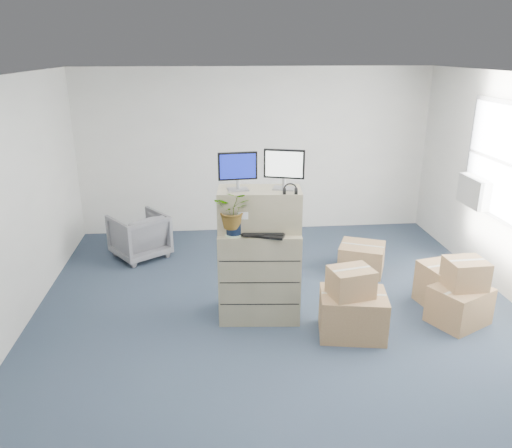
# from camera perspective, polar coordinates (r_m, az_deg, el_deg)

# --- Properties ---
(ground) EXTENTS (7.00, 7.00, 0.00)m
(ground) POSITION_cam_1_polar(r_m,az_deg,el_deg) (5.86, 3.29, -12.19)
(ground) COLOR #243042
(ground) RESTS_ON ground
(wall_back) EXTENTS (6.00, 0.02, 2.80)m
(wall_back) POSITION_cam_1_polar(r_m,az_deg,el_deg) (8.63, -0.08, 8.29)
(wall_back) COLOR silver
(wall_back) RESTS_ON ground
(ac_unit) EXTENTS (0.24, 0.60, 0.40)m
(ac_unit) POSITION_cam_1_polar(r_m,az_deg,el_deg) (7.55, 23.86, 3.42)
(ac_unit) COLOR silver
(ac_unit) RESTS_ON wall_right
(filing_cabinet_lower) EXTENTS (0.99, 0.66, 1.10)m
(filing_cabinet_lower) POSITION_cam_1_polar(r_m,az_deg,el_deg) (5.93, 0.38, -5.69)
(filing_cabinet_lower) COLOR gray
(filing_cabinet_lower) RESTS_ON ground
(filing_cabinet_upper) EXTENTS (0.98, 0.55, 0.47)m
(filing_cabinet_upper) POSITION_cam_1_polar(r_m,az_deg,el_deg) (5.69, 0.39, 1.71)
(filing_cabinet_upper) COLOR gray
(filing_cabinet_upper) RESTS_ON filing_cabinet_lower
(monitor_left) EXTENTS (0.44, 0.19, 0.43)m
(monitor_left) POSITION_cam_1_polar(r_m,az_deg,el_deg) (5.53, -2.10, 6.30)
(monitor_left) COLOR #99999E
(monitor_left) RESTS_ON filing_cabinet_upper
(monitor_right) EXTENTS (0.45, 0.24, 0.45)m
(monitor_right) POSITION_cam_1_polar(r_m,az_deg,el_deg) (5.58, 3.24, 6.51)
(monitor_right) COLOR #99999E
(monitor_right) RESTS_ON filing_cabinet_upper
(headphones) EXTENTS (0.16, 0.03, 0.16)m
(headphones) POSITION_cam_1_polar(r_m,az_deg,el_deg) (5.45, 3.92, 3.91)
(headphones) COLOR black
(headphones) RESTS_ON filing_cabinet_upper
(keyboard) EXTENTS (0.55, 0.38, 0.03)m
(keyboard) POSITION_cam_1_polar(r_m,az_deg,el_deg) (5.56, 0.71, -1.16)
(keyboard) COLOR black
(keyboard) RESTS_ON filing_cabinet_lower
(mouse) EXTENTS (0.10, 0.08, 0.03)m
(mouse) POSITION_cam_1_polar(r_m,az_deg,el_deg) (5.62, 4.00, -0.96)
(mouse) COLOR silver
(mouse) RESTS_ON filing_cabinet_lower
(water_bottle) EXTENTS (0.08, 0.08, 0.27)m
(water_bottle) POSITION_cam_1_polar(r_m,az_deg,el_deg) (5.69, 1.58, 0.63)
(water_bottle) COLOR #95979D
(water_bottle) RESTS_ON filing_cabinet_lower
(phone_dock) EXTENTS (0.07, 0.06, 0.15)m
(phone_dock) POSITION_cam_1_polar(r_m,az_deg,el_deg) (5.73, -0.24, -0.12)
(phone_dock) COLOR silver
(phone_dock) RESTS_ON filing_cabinet_lower
(external_drive) EXTENTS (0.24, 0.20, 0.06)m
(external_drive) POSITION_cam_1_polar(r_m,az_deg,el_deg) (5.86, 3.55, 0.09)
(external_drive) COLOR black
(external_drive) RESTS_ON filing_cabinet_lower
(tissue_box) EXTENTS (0.30, 0.22, 0.10)m
(tissue_box) POSITION_cam_1_polar(r_m,az_deg,el_deg) (5.76, 3.40, 0.61)
(tissue_box) COLOR #418DDF
(tissue_box) RESTS_ON external_drive
(potted_plant) EXTENTS (0.50, 0.53, 0.43)m
(potted_plant) POSITION_cam_1_polar(r_m,az_deg,el_deg) (5.50, -2.59, 1.10)
(potted_plant) COLOR #94B390
(potted_plant) RESTS_ON filing_cabinet_lower
(office_chair) EXTENTS (1.00, 0.99, 0.76)m
(office_chair) POSITION_cam_1_polar(r_m,az_deg,el_deg) (7.87, -13.21, -1.07)
(office_chair) COLOR slate
(office_chair) RESTS_ON ground
(cardboard_boxes) EXTENTS (2.26, 2.36, 0.82)m
(cardboard_boxes) POSITION_cam_1_polar(r_m,az_deg,el_deg) (6.42, 16.70, -7.04)
(cardboard_boxes) COLOR #946947
(cardboard_boxes) RESTS_ON ground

